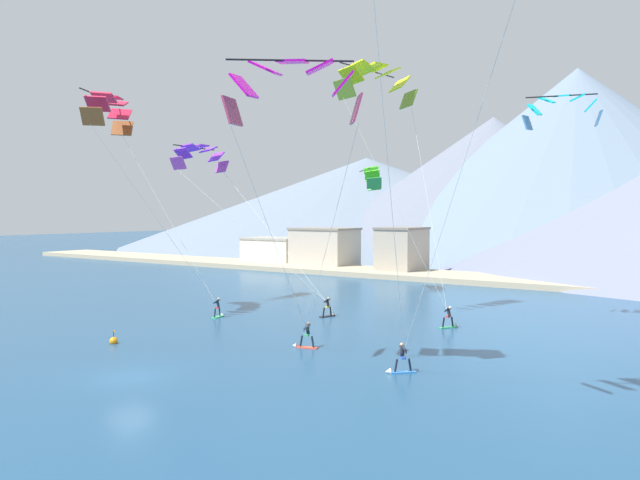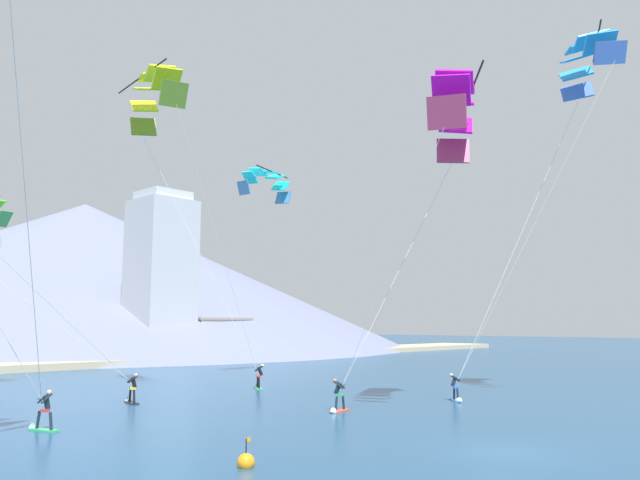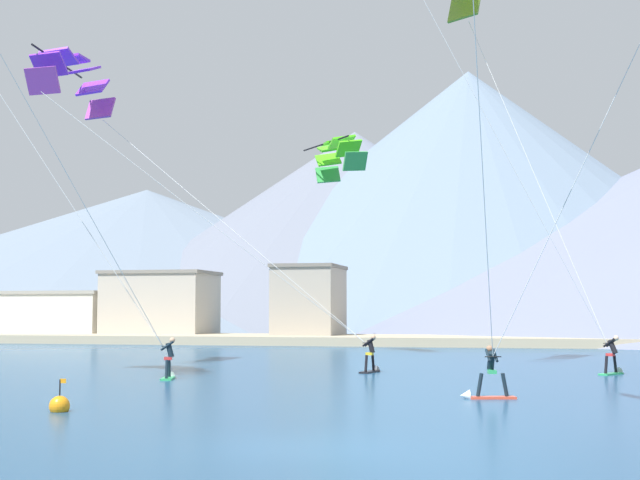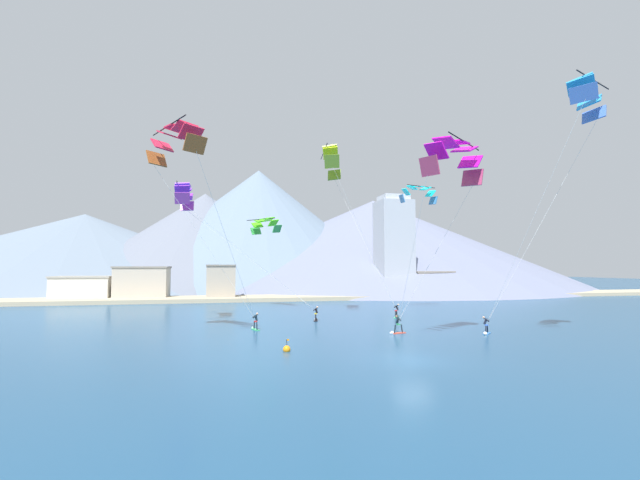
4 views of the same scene
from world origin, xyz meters
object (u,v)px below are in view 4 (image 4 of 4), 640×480
Objects in this scene: kitesurfer_mid_center at (316,316)px; parafoil_kite_mid_center at (185,194)px; parafoil_kite_far_left at (585,95)px; kitesurfer_far_right at (255,324)px; race_marker_buoy at (287,349)px; kitesurfer_far_left at (486,329)px; parafoil_kite_near_lead at (454,156)px; kitesurfer_near_trail at (397,313)px; parafoil_kite_distant_low_drift at (265,224)px; kitesurfer_near_lead at (396,328)px; parafoil_kite_near_trail at (332,159)px; parafoil_kite_far_right at (176,140)px; parafoil_kite_distant_high_outer at (418,192)px.

parafoil_kite_mid_center reaches higher than kitesurfer_mid_center.
kitesurfer_far_right is at bearing 151.86° from parafoil_kite_far_left.
parafoil_kite_mid_center is 23.79m from race_marker_buoy.
kitesurfer_far_left is 0.11× the size of parafoil_kite_near_lead.
parafoil_kite_mid_center is at bearing 144.17° from kitesurfer_far_right.
kitesurfer_far_right is (-17.80, -6.60, -0.03)m from kitesurfer_near_trail.
parafoil_kite_near_lead reaches higher than kitesurfer_far_left.
kitesurfer_near_trail is at bearing 2.79° from parafoil_kite_mid_center.
parafoil_kite_distant_low_drift is at bearing 106.99° from kitesurfer_mid_center.
kitesurfer_near_trail reaches higher than kitesurfer_far_right.
parafoil_kite_near_trail is at bearing 100.95° from kitesurfer_near_lead.
parafoil_kite_far_right is at bearing 166.35° from parafoil_kite_near_lead.
parafoil_kite_distant_high_outer is (31.35, 18.25, -0.27)m from parafoil_kite_far_right.
kitesurfer_near_lead is at bearing -63.75° from kitesurfer_mid_center.
parafoil_kite_far_right is 20.29m from race_marker_buoy.
kitesurfer_far_right is 0.10× the size of parafoil_kite_far_right.
parafoil_kite_far_right is 28.07m from parafoil_kite_distant_low_drift.
parafoil_kite_near_trail is at bearing 164.80° from kitesurfer_near_trail.
kitesurfer_far_left is 0.94× the size of kitesurfer_far_right.
parafoil_kite_near_trail is at bearing 67.27° from race_marker_buoy.
parafoil_kite_far_left is (10.24, -3.29, 4.93)m from parafoil_kite_near_lead.
kitesurfer_mid_center reaches higher than kitesurfer_far_left.
parafoil_kite_distant_low_drift is (10.18, 15.38, -1.52)m from parafoil_kite_mid_center.
parafoil_kite_far_left is 1.20× the size of parafoil_kite_far_right.
kitesurfer_near_trail is at bearing 20.33° from kitesurfer_far_right.
parafoil_kite_near_lead is 23.99m from parafoil_kite_far_right.
parafoil_kite_distant_high_outer is (11.30, 18.53, 16.44)m from kitesurfer_near_lead.
parafoil_kite_distant_high_outer reaches higher than race_marker_buoy.
parafoil_kite_far_left reaches higher than parafoil_kite_near_trail.
kitesurfer_near_lead is 12.19m from kitesurfer_mid_center.
kitesurfer_near_trail is at bearing 24.97° from parafoil_kite_far_right.
kitesurfer_near_trail is 18.98m from kitesurfer_far_right.
parafoil_kite_near_trail is at bearing 49.51° from kitesurfer_mid_center.
kitesurfer_near_trail is 1.73× the size of race_marker_buoy.
kitesurfer_far_left is at bearing -14.88° from kitesurfer_near_lead.
parafoil_kite_far_left is (26.22, -14.02, 20.05)m from kitesurfer_far_right.
kitesurfer_far_left is 0.11× the size of parafoil_kite_mid_center.
parafoil_kite_distant_low_drift is (-4.63, 15.17, 12.18)m from kitesurfer_mid_center.
kitesurfer_mid_center is at bearing 116.25° from kitesurfer_near_lead.
kitesurfer_near_lead is at bearing -79.05° from parafoil_kite_near_trail.
kitesurfer_mid_center is 1.75× the size of race_marker_buoy.
kitesurfer_far_right is at bearing -35.83° from parafoil_kite_mid_center.
parafoil_kite_distant_high_outer is 0.95× the size of parafoil_kite_distant_low_drift.
race_marker_buoy is at bearing -92.12° from parafoil_kite_distant_low_drift.
parafoil_kite_near_trail is at bearing 123.49° from kitesurfer_far_left.
kitesurfer_far_left is at bearing -57.46° from parafoil_kite_distant_low_drift.
kitesurfer_near_trail is at bearing -43.22° from parafoil_kite_distant_low_drift.
parafoil_kite_far_left reaches higher than kitesurfer_far_left.
parafoil_kite_near_lead is at bearing -73.02° from parafoil_kite_near_trail.
race_marker_buoy is (-1.20, -32.34, -12.54)m from parafoil_kite_distant_low_drift.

